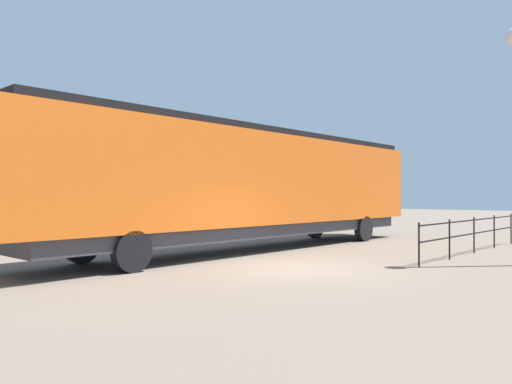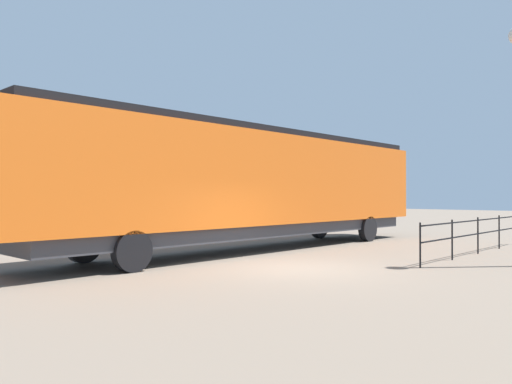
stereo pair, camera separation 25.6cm
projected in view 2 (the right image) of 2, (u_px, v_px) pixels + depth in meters
ground_plane at (299, 269)px, 13.59m from camera, size 120.00×120.00×0.00m
locomotive at (263, 183)px, 18.63m from camera, size 2.91×18.69×4.44m
platform_fence at (478, 230)px, 17.04m from camera, size 0.05×9.12×1.26m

